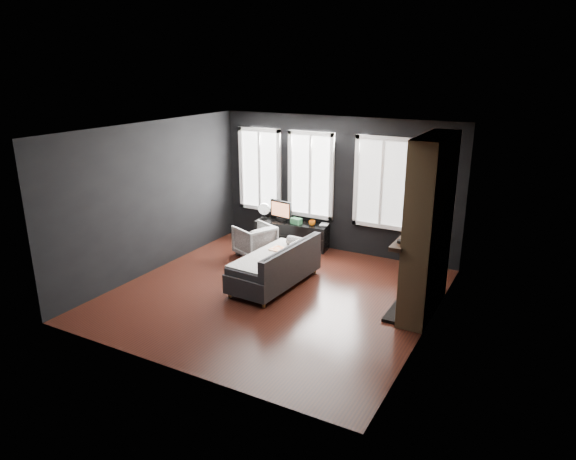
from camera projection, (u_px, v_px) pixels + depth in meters
The scene contains 18 objects.
floor at pixel (274, 294), 8.51m from camera, with size 5.00×5.00×0.00m, color black.
ceiling at pixel (273, 130), 7.68m from camera, with size 5.00×5.00×0.00m, color white.
wall_back at pixel (336, 185), 10.18m from camera, with size 5.00×0.02×2.70m, color black.
wall_left at pixel (153, 198), 9.23m from camera, with size 0.02×5.00×2.70m, color black.
wall_right at pixel (433, 241), 6.96m from camera, with size 0.02×5.00×2.70m, color black.
windows at pixel (316, 132), 10.04m from camera, with size 4.00×0.16×1.76m, color white, non-canonical shape.
fireplace at pixel (429, 227), 7.55m from camera, with size 0.70×1.62×2.70m, color #93724C, non-canonical shape.
sofa at pixel (275, 263), 8.76m from camera, with size 0.91×1.81×0.78m, color black, non-canonical shape.
stripe_pillow at pixel (295, 250), 8.90m from camera, with size 0.07×0.30×0.30m, color gray.
armchair at pixel (255, 239), 10.14m from camera, with size 0.67×0.63×0.69m, color silver.
media_console at pixel (292, 234), 10.68m from camera, with size 1.53×0.48×0.53m, color black, non-canonical shape.
monitor at pixel (281, 209), 10.64m from camera, with size 0.54×0.12×0.48m, color black, non-canonical shape.
desk_fan at pixel (264, 211), 10.79m from camera, with size 0.24×0.24×0.35m, color gray, non-canonical shape.
mug at pixel (312, 222), 10.37m from camera, with size 0.13×0.10×0.13m, color orange.
book at pixel (320, 219), 10.42m from camera, with size 0.17×0.02×0.23m, color beige.
storage_box at pixel (296, 221), 10.48m from camera, with size 0.21×0.14×0.12m, color #327646.
mantel_vase at pixel (420, 219), 8.05m from camera, with size 0.19×0.20×0.19m, color gold.
mantel_clock at pixel (401, 242), 7.23m from camera, with size 0.12×0.12×0.04m, color black.
Camera 1 is at (3.91, -6.72, 3.63)m, focal length 32.00 mm.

